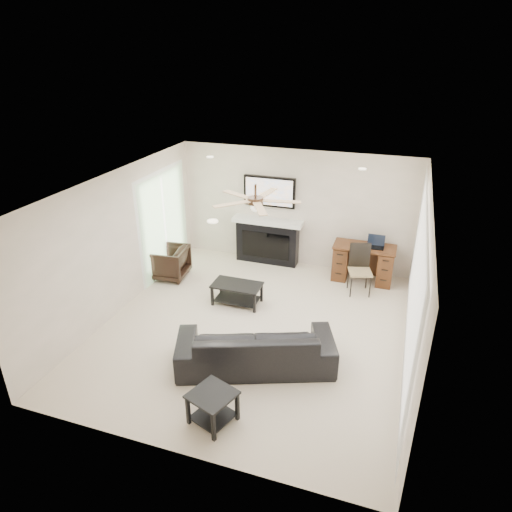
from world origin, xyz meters
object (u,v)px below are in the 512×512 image
object	(u,v)px
sofa	(255,346)
fireplace_unit	(267,221)
coffee_table	(237,294)
desk	(363,263)
armchair	(169,262)

from	to	relation	value
sofa	fireplace_unit	xyz separation A→B (m)	(-0.90, 3.48, 0.62)
coffee_table	desk	xyz separation A→B (m)	(2.09, 1.68, 0.18)
desk	armchair	bearing A→B (deg)	-163.46
desk	sofa	bearing A→B (deg)	-109.98
armchair	fireplace_unit	size ratio (longest dim) A/B	0.38
sofa	desk	size ratio (longest dim) A/B	1.90
armchair	fireplace_unit	world-z (taller)	fireplace_unit
coffee_table	desk	world-z (taller)	desk
armchair	desk	xyz separation A→B (m)	(3.79, 1.13, 0.05)
coffee_table	fireplace_unit	xyz separation A→B (m)	(-0.00, 1.88, 0.75)
sofa	desk	xyz separation A→B (m)	(1.19, 3.28, 0.04)
sofa	armchair	bearing A→B (deg)	-60.23
coffee_table	fireplace_unit	distance (m)	2.03
fireplace_unit	desk	xyz separation A→B (m)	(2.10, -0.21, -0.57)
sofa	armchair	size ratio (longest dim) A/B	3.19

